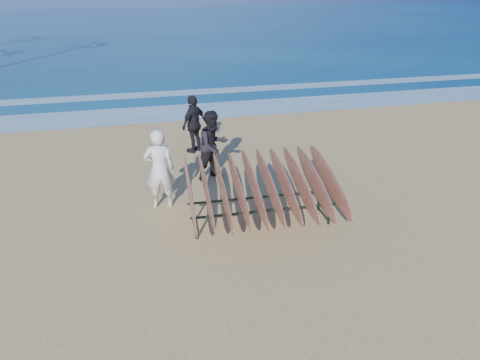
# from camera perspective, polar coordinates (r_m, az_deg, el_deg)

# --- Properties ---
(ground) EXTENTS (120.00, 120.00, 0.00)m
(ground) POSITION_cam_1_polar(r_m,az_deg,el_deg) (9.25, 1.22, -7.38)
(ground) COLOR tan
(ground) RESTS_ON ground
(ocean) EXTENTS (160.00, 160.00, 0.00)m
(ocean) POSITION_cam_1_polar(r_m,az_deg,el_deg) (62.78, -12.91, 19.67)
(ocean) COLOR navy
(ocean) RESTS_ON ground
(foam_near) EXTENTS (160.00, 160.00, 0.00)m
(foam_near) POSITION_cam_1_polar(r_m,az_deg,el_deg) (18.34, -7.11, 9.02)
(foam_near) COLOR white
(foam_near) RESTS_ON ground
(foam_far) EXTENTS (160.00, 160.00, 0.00)m
(foam_far) POSITION_cam_1_polar(r_m,az_deg,el_deg) (21.72, -8.36, 11.41)
(foam_far) COLOR white
(foam_far) RESTS_ON ground
(surfboard_rack) EXTENTS (3.28, 2.85, 1.53)m
(surfboard_rack) POSITION_cam_1_polar(r_m,az_deg,el_deg) (9.24, 2.92, -0.85)
(surfboard_rack) COLOR black
(surfboard_rack) RESTS_ON ground
(person_white) EXTENTS (0.74, 0.52, 1.94)m
(person_white) POSITION_cam_1_polar(r_m,az_deg,el_deg) (10.16, -10.68, 1.42)
(person_white) COLOR white
(person_white) RESTS_ON ground
(person_dark_a) EXTENTS (1.16, 1.07, 1.92)m
(person_dark_a) POSITION_cam_1_polar(r_m,az_deg,el_deg) (11.52, -3.57, 4.58)
(person_dark_a) COLOR black
(person_dark_a) RESTS_ON ground
(person_dark_b) EXTENTS (1.09, 1.06, 1.83)m
(person_dark_b) POSITION_cam_1_polar(r_m,az_deg,el_deg) (13.57, -6.15, 7.43)
(person_dark_b) COLOR black
(person_dark_b) RESTS_ON ground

